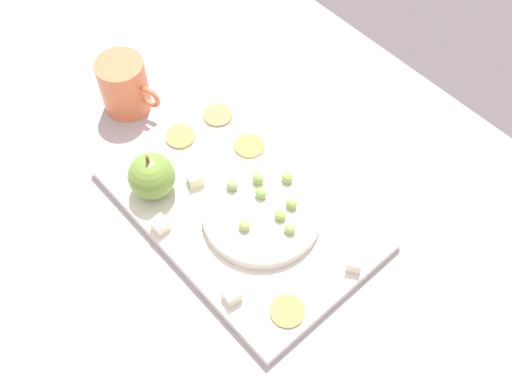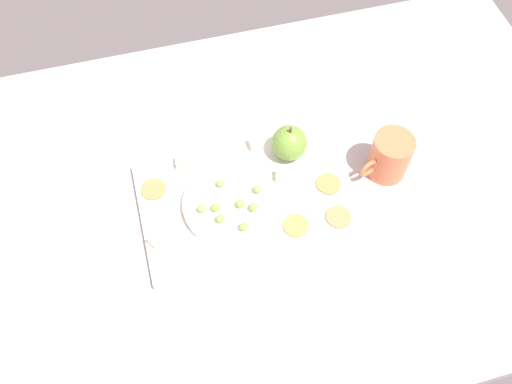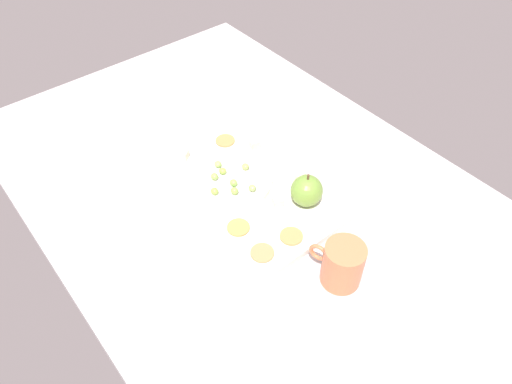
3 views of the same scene
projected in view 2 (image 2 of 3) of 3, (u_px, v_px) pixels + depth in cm
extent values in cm
cube|color=#B3ADAF|center=(255.00, 199.00, 105.95)|extent=(139.24, 85.75, 4.37)
cube|color=silver|center=(248.00, 200.00, 102.21)|extent=(39.73, 25.49, 1.82)
cylinder|color=white|center=(229.00, 204.00, 99.67)|extent=(17.07, 17.07, 1.87)
sphere|color=olive|center=(289.00, 143.00, 103.68)|extent=(6.87, 6.87, 6.87)
cylinder|color=brown|center=(291.00, 130.00, 100.22)|extent=(0.50, 0.50, 1.20)
cube|color=white|center=(255.00, 143.00, 106.59)|extent=(2.15, 2.15, 2.07)
cube|color=#EEECC6|center=(156.00, 241.00, 95.72)|extent=(2.87, 2.87, 2.07)
cube|color=beige|center=(181.00, 162.00, 104.32)|extent=(2.38, 2.38, 2.07)
cube|color=#EDF1BE|center=(281.00, 176.00, 102.70)|extent=(2.66, 2.66, 2.07)
cylinder|color=tan|center=(338.00, 217.00, 99.14)|extent=(4.71, 4.71, 0.40)
cylinder|color=tan|center=(328.00, 184.00, 102.77)|extent=(4.71, 4.71, 0.40)
cylinder|color=#AD884C|center=(153.00, 189.00, 102.16)|extent=(4.71, 4.71, 0.40)
cylinder|color=tan|center=(296.00, 225.00, 98.23)|extent=(4.71, 4.71, 0.40)
ellipsoid|color=#8EBB50|center=(254.00, 207.00, 97.32)|extent=(1.74, 1.56, 1.64)
ellipsoid|color=#90B54B|center=(244.00, 227.00, 95.41)|extent=(1.74, 1.56, 1.46)
ellipsoid|color=#96C14A|center=(216.00, 208.00, 97.40)|extent=(1.74, 1.56, 1.43)
ellipsoid|color=#9BB35C|center=(221.00, 183.00, 100.07)|extent=(1.74, 1.56, 1.40)
ellipsoid|color=#8CC454|center=(240.00, 204.00, 97.74)|extent=(1.74, 1.56, 1.57)
ellipsoid|color=#95C15E|center=(202.00, 208.00, 97.31)|extent=(1.74, 1.56, 1.45)
ellipsoid|color=#8DB454|center=(220.00, 219.00, 96.19)|extent=(1.74, 1.56, 1.52)
ellipsoid|color=#90AD62|center=(259.00, 189.00, 99.40)|extent=(1.74, 1.56, 1.47)
cylinder|color=#E2744A|center=(390.00, 156.00, 102.82)|extent=(7.69, 7.69, 9.36)
torus|color=#E2744A|center=(369.00, 168.00, 101.42)|extent=(4.05, 1.98, 4.00)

